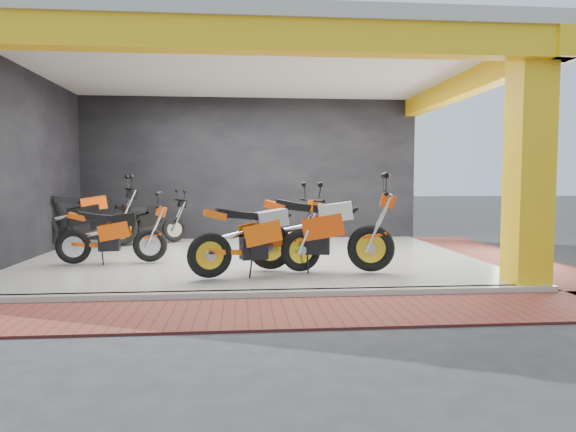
# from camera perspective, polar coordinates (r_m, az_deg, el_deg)

# --- Properties ---
(ground) EXTENTS (80.00, 80.00, 0.00)m
(ground) POSITION_cam_1_polar(r_m,az_deg,el_deg) (7.67, -3.60, -7.41)
(ground) COLOR #2D2D30
(ground) RESTS_ON ground
(showroom_floor) EXTENTS (8.00, 6.00, 0.10)m
(showroom_floor) POSITION_cam_1_polar(r_m,az_deg,el_deg) (9.63, -3.94, -4.77)
(showroom_floor) COLOR silver
(showroom_floor) RESTS_ON ground
(showroom_ceiling) EXTENTS (8.40, 6.40, 0.20)m
(showroom_ceiling) POSITION_cam_1_polar(r_m,az_deg,el_deg) (9.74, -4.04, 16.34)
(showroom_ceiling) COLOR beige
(showroom_ceiling) RESTS_ON corner_column
(back_wall) EXTENTS (8.20, 0.20, 3.50)m
(back_wall) POSITION_cam_1_polar(r_m,az_deg,el_deg) (12.62, -4.28, 5.05)
(back_wall) COLOR black
(back_wall) RESTS_ON ground
(left_wall) EXTENTS (0.20, 6.20, 3.50)m
(left_wall) POSITION_cam_1_polar(r_m,az_deg,el_deg) (10.29, -27.56, 4.85)
(left_wall) COLOR black
(left_wall) RESTS_ON ground
(corner_column) EXTENTS (0.50, 0.50, 3.50)m
(corner_column) POSITION_cam_1_polar(r_m,az_deg,el_deg) (7.84, 25.21, 5.33)
(corner_column) COLOR yellow
(corner_column) RESTS_ON ground
(header_beam_front) EXTENTS (8.40, 0.30, 0.40)m
(header_beam_front) POSITION_cam_1_polar(r_m,az_deg,el_deg) (6.76, -3.49, 19.30)
(header_beam_front) COLOR yellow
(header_beam_front) RESTS_ON corner_column
(header_beam_right) EXTENTS (0.30, 6.40, 0.40)m
(header_beam_right) POSITION_cam_1_polar(r_m,az_deg,el_deg) (10.55, 18.90, 13.52)
(header_beam_right) COLOR yellow
(header_beam_right) RESTS_ON corner_column
(floor_kerb) EXTENTS (8.00, 0.20, 0.10)m
(floor_kerb) POSITION_cam_1_polar(r_m,az_deg,el_deg) (6.66, -3.36, -8.72)
(floor_kerb) COLOR silver
(floor_kerb) RESTS_ON ground
(paver_front) EXTENTS (9.00, 1.40, 0.03)m
(paver_front) POSITION_cam_1_polar(r_m,az_deg,el_deg) (5.91, -3.11, -10.71)
(paver_front) COLOR maroon
(paver_front) RESTS_ON ground
(paver_right) EXTENTS (1.40, 7.00, 0.03)m
(paver_right) POSITION_cam_1_polar(r_m,az_deg,el_deg) (10.86, 22.38, -4.25)
(paver_right) COLOR maroon
(paver_right) RESTS_ON ground
(moto_hero) EXTENTS (2.54, 1.40, 1.47)m
(moto_hero) POSITION_cam_1_polar(r_m,az_deg,el_deg) (7.86, 9.22, -1.03)
(moto_hero) COLOR #F3470A
(moto_hero) RESTS_ON showroom_floor
(moto_row_a) EXTENTS (2.32, 1.40, 1.33)m
(moto_row_a) POSITION_cam_1_polar(r_m,az_deg,el_deg) (7.80, 1.47, -1.51)
(moto_row_a) COLOR #EF5C0A
(moto_row_a) RESTS_ON showroom_floor
(moto_row_b) EXTENTS (1.97, 0.87, 1.17)m
(moto_row_b) POSITION_cam_1_polar(r_m,az_deg,el_deg) (9.05, -15.10, -1.40)
(moto_row_b) COLOR #DC4A09
(moto_row_b) RESTS_ON showroom_floor
(moto_row_c) EXTENTS (2.57, 1.68, 1.47)m
(moto_row_c) POSITION_cam_1_polar(r_m,az_deg,el_deg) (11.47, -18.12, 0.41)
(moto_row_c) COLOR black
(moto_row_c) RESTS_ON showroom_floor
(moto_row_d) EXTENTS (2.01, 1.48, 1.16)m
(moto_row_d) POSITION_cam_1_polar(r_m,az_deg,el_deg) (11.90, -12.52, -0.12)
(moto_row_d) COLOR black
(moto_row_d) RESTS_ON showroom_floor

